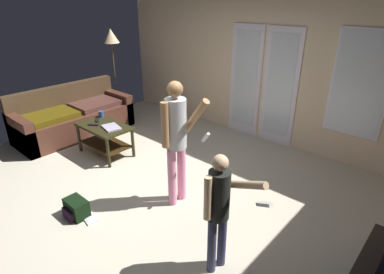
# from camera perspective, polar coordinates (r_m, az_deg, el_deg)

# --- Properties ---
(ground_plane) EXTENTS (6.27, 5.16, 0.02)m
(ground_plane) POSITION_cam_1_polar(r_m,az_deg,el_deg) (4.40, -7.38, -9.53)
(ground_plane) COLOR #BEB8A1
(wall_back_with_doors) EXTENTS (6.27, 0.09, 2.75)m
(wall_back_with_doors) POSITION_cam_1_polar(r_m,az_deg,el_deg) (5.71, 12.27, 12.77)
(wall_back_with_doors) COLOR beige
(wall_back_with_doors) RESTS_ON ground_plane
(leather_couch) EXTENTS (0.87, 2.11, 0.89)m
(leather_couch) POSITION_cam_1_polar(r_m,az_deg,el_deg) (6.34, -20.74, 3.22)
(leather_couch) COLOR #4B291F
(leather_couch) RESTS_ON ground_plane
(coffee_table) EXTENTS (0.91, 0.54, 0.51)m
(coffee_table) POSITION_cam_1_polar(r_m,az_deg,el_deg) (5.32, -15.62, 0.65)
(coffee_table) COLOR black
(coffee_table) RESTS_ON ground_plane
(person_adult) EXTENTS (0.49, 0.43, 1.58)m
(person_adult) POSITION_cam_1_polar(r_m,az_deg,el_deg) (3.68, -2.83, 0.51)
(person_adult) COLOR pink
(person_adult) RESTS_ON ground_plane
(person_child) EXTENTS (0.57, 0.33, 1.24)m
(person_child) POSITION_cam_1_polar(r_m,az_deg,el_deg) (2.84, 5.04, -12.21)
(person_child) COLOR #353755
(person_child) RESTS_ON ground_plane
(floor_lamp) EXTENTS (0.33, 0.33, 1.82)m
(floor_lamp) POSITION_cam_1_polar(r_m,az_deg,el_deg) (6.90, -14.48, 16.53)
(floor_lamp) COLOR #2B2B21
(floor_lamp) RESTS_ON ground_plane
(backpack) EXTENTS (0.30, 0.23, 0.22)m
(backpack) POSITION_cam_1_polar(r_m,az_deg,el_deg) (4.08, -20.34, -12.07)
(backpack) COLOR black
(backpack) RESTS_ON ground_plane
(loose_keyboard) EXTENTS (0.46, 0.22, 0.02)m
(loose_keyboard) POSITION_cam_1_polar(r_m,az_deg,el_deg) (4.13, -18.61, -13.07)
(loose_keyboard) COLOR white
(loose_keyboard) RESTS_ON ground_plane
(laptop_closed) EXTENTS (0.37, 0.30, 0.02)m
(laptop_closed) POSITION_cam_1_polar(r_m,az_deg,el_deg) (5.12, -14.48, 1.72)
(laptop_closed) COLOR #B1A8C1
(laptop_closed) RESTS_ON coffee_table
(cup_near_edge) EXTENTS (0.09, 0.09, 0.10)m
(cup_near_edge) POSITION_cam_1_polar(r_m,az_deg,el_deg) (5.63, -16.20, 4.04)
(cup_near_edge) COLOR #244EA3
(cup_near_edge) RESTS_ON coffee_table
(tv_remote_black) EXTENTS (0.17, 0.14, 0.02)m
(tv_remote_black) POSITION_cam_1_polar(r_m,az_deg,el_deg) (5.30, -17.49, 2.14)
(tv_remote_black) COLOR black
(tv_remote_black) RESTS_ON coffee_table
(dvd_remote_slim) EXTENTS (0.17, 0.14, 0.02)m
(dvd_remote_slim) POSITION_cam_1_polar(r_m,az_deg,el_deg) (5.48, -16.85, 2.95)
(dvd_remote_slim) COLOR black
(dvd_remote_slim) RESTS_ON coffee_table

